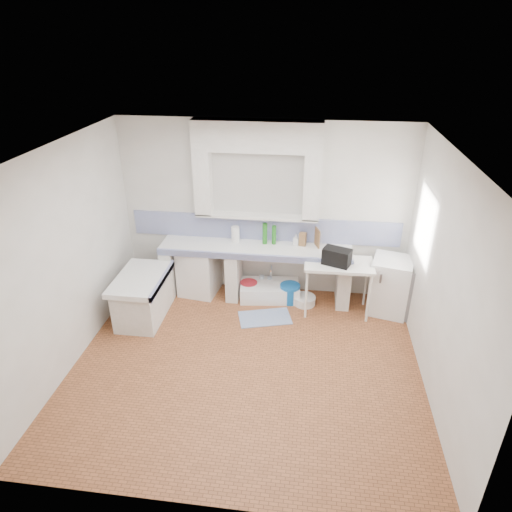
# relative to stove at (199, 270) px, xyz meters

# --- Properties ---
(floor) EXTENTS (4.50, 4.50, 0.00)m
(floor) POSITION_rel_stove_xyz_m (1.04, -1.72, -0.41)
(floor) COLOR #95542F
(floor) RESTS_ON ground
(ceiling) EXTENTS (4.50, 4.50, 0.00)m
(ceiling) POSITION_rel_stove_xyz_m (1.04, -1.72, 2.39)
(ceiling) COLOR silver
(ceiling) RESTS_ON ground
(wall_back) EXTENTS (4.50, 0.00, 4.50)m
(wall_back) POSITION_rel_stove_xyz_m (1.04, 0.28, 0.99)
(wall_back) COLOR silver
(wall_back) RESTS_ON ground
(wall_front) EXTENTS (4.50, 0.00, 4.50)m
(wall_front) POSITION_rel_stove_xyz_m (1.04, -3.72, 0.99)
(wall_front) COLOR silver
(wall_front) RESTS_ON ground
(wall_left) EXTENTS (0.00, 4.50, 4.50)m
(wall_left) POSITION_rel_stove_xyz_m (-1.21, -1.72, 0.99)
(wall_left) COLOR silver
(wall_left) RESTS_ON ground
(wall_right) EXTENTS (0.00, 4.50, 4.50)m
(wall_right) POSITION_rel_stove_xyz_m (3.29, -1.72, 0.99)
(wall_right) COLOR silver
(wall_right) RESTS_ON ground
(alcove_mass) EXTENTS (1.90, 0.25, 0.45)m
(alcove_mass) POSITION_rel_stove_xyz_m (0.94, 0.15, 2.17)
(alcove_mass) COLOR silver
(alcove_mass) RESTS_ON ground
(window_frame) EXTENTS (0.35, 0.86, 1.06)m
(window_frame) POSITION_rel_stove_xyz_m (3.47, -0.52, 1.19)
(window_frame) COLOR #321F10
(window_frame) RESTS_ON ground
(lace_valance) EXTENTS (0.01, 0.84, 0.24)m
(lace_valance) POSITION_rel_stove_xyz_m (3.32, -0.52, 1.57)
(lace_valance) COLOR white
(lace_valance) RESTS_ON ground
(counter_slab) EXTENTS (3.00, 0.60, 0.08)m
(counter_slab) POSITION_rel_stove_xyz_m (0.94, -0.02, 0.45)
(counter_slab) COLOR white
(counter_slab) RESTS_ON ground
(counter_lip) EXTENTS (3.00, 0.04, 0.10)m
(counter_lip) POSITION_rel_stove_xyz_m (0.94, -0.30, 0.45)
(counter_lip) COLOR navy
(counter_lip) RESTS_ON ground
(counter_pier_left) EXTENTS (0.20, 0.55, 0.82)m
(counter_pier_left) POSITION_rel_stove_xyz_m (-0.46, -0.02, 0.00)
(counter_pier_left) COLOR silver
(counter_pier_left) RESTS_ON ground
(counter_pier_mid) EXTENTS (0.20, 0.55, 0.82)m
(counter_pier_mid) POSITION_rel_stove_xyz_m (0.59, -0.02, 0.00)
(counter_pier_mid) COLOR silver
(counter_pier_mid) RESTS_ON ground
(counter_pier_right) EXTENTS (0.20, 0.55, 0.82)m
(counter_pier_right) POSITION_rel_stove_xyz_m (2.34, -0.02, 0.00)
(counter_pier_right) COLOR silver
(counter_pier_right) RESTS_ON ground
(peninsula_top) EXTENTS (0.70, 1.10, 0.08)m
(peninsula_top) POSITION_rel_stove_xyz_m (-0.66, -0.82, 0.25)
(peninsula_top) COLOR white
(peninsula_top) RESTS_ON ground
(peninsula_base) EXTENTS (0.60, 1.00, 0.62)m
(peninsula_base) POSITION_rel_stove_xyz_m (-0.66, -0.82, -0.10)
(peninsula_base) COLOR silver
(peninsula_base) RESTS_ON ground
(peninsula_lip) EXTENTS (0.04, 1.10, 0.10)m
(peninsula_lip) POSITION_rel_stove_xyz_m (-0.33, -0.82, 0.25)
(peninsula_lip) COLOR navy
(peninsula_lip) RESTS_ON ground
(backsplash) EXTENTS (4.27, 0.03, 0.40)m
(backsplash) POSITION_rel_stove_xyz_m (1.04, 0.26, 0.69)
(backsplash) COLOR navy
(backsplash) RESTS_ON ground
(stove) EXTENTS (0.65, 0.63, 0.82)m
(stove) POSITION_rel_stove_xyz_m (0.00, 0.00, 0.00)
(stove) COLOR white
(stove) RESTS_ON ground
(sink) EXTENTS (1.00, 0.61, 0.23)m
(sink) POSITION_rel_stove_xyz_m (1.18, -0.04, -0.30)
(sink) COLOR white
(sink) RESTS_ON ground
(side_table) EXTENTS (1.02, 0.58, 0.05)m
(side_table) POSITION_rel_stove_xyz_m (2.23, -0.30, 0.01)
(side_table) COLOR white
(side_table) RESTS_ON ground
(fridge) EXTENTS (0.69, 0.69, 0.88)m
(fridge) POSITION_rel_stove_xyz_m (3.03, -0.17, 0.03)
(fridge) COLOR white
(fridge) RESTS_ON ground
(bucket_red) EXTENTS (0.37, 0.37, 0.26)m
(bucket_red) POSITION_rel_stove_xyz_m (0.83, -0.05, -0.28)
(bucket_red) COLOR red
(bucket_red) RESTS_ON ground
(bucket_orange) EXTENTS (0.32, 0.32, 0.25)m
(bucket_orange) POSITION_rel_stove_xyz_m (1.28, -0.11, -0.28)
(bucket_orange) COLOR #C34F07
(bucket_orange) RESTS_ON ground
(bucket_blue) EXTENTS (0.33, 0.33, 0.30)m
(bucket_blue) POSITION_rel_stove_xyz_m (1.51, -0.11, -0.26)
(bucket_blue) COLOR #125EAE
(bucket_blue) RESTS_ON ground
(basin_white) EXTENTS (0.45, 0.45, 0.13)m
(basin_white) POSITION_rel_stove_xyz_m (1.75, -0.16, -0.34)
(basin_white) COLOR white
(basin_white) RESTS_ON ground
(water_bottle_a) EXTENTS (0.09, 0.09, 0.30)m
(water_bottle_a) POSITION_rel_stove_xyz_m (1.02, 0.13, -0.26)
(water_bottle_a) COLOR silver
(water_bottle_a) RESTS_ON ground
(water_bottle_b) EXTENTS (0.10, 0.10, 0.28)m
(water_bottle_b) POSITION_rel_stove_xyz_m (1.16, 0.13, -0.27)
(water_bottle_b) COLOR silver
(water_bottle_b) RESTS_ON ground
(black_bag) EXTENTS (0.45, 0.35, 0.25)m
(black_bag) POSITION_rel_stove_xyz_m (2.18, -0.35, 0.56)
(black_bag) COLOR black
(black_bag) RESTS_ON side_table
(green_bottle_a) EXTENTS (0.09, 0.09, 0.34)m
(green_bottle_a) POSITION_rel_stove_xyz_m (1.07, 0.12, 0.66)
(green_bottle_a) COLOR #1E6B1A
(green_bottle_a) RESTS_ON counter_slab
(green_bottle_b) EXTENTS (0.08, 0.08, 0.31)m
(green_bottle_b) POSITION_rel_stove_xyz_m (1.22, 0.13, 0.64)
(green_bottle_b) COLOR #1E6B1A
(green_bottle_b) RESTS_ON counter_slab
(knife_block) EXTENTS (0.12, 0.10, 0.21)m
(knife_block) POSITION_rel_stove_xyz_m (1.67, 0.13, 0.60)
(knife_block) COLOR brown
(knife_block) RESTS_ON counter_slab
(cutting_board) EXTENTS (0.09, 0.21, 0.29)m
(cutting_board) POSITION_rel_stove_xyz_m (1.89, 0.13, 0.64)
(cutting_board) COLOR brown
(cutting_board) RESTS_ON counter_slab
(paper_towel) EXTENTS (0.17, 0.17, 0.26)m
(paper_towel) POSITION_rel_stove_xyz_m (0.60, 0.13, 0.62)
(paper_towel) COLOR white
(paper_towel) RESTS_ON counter_slab
(soap_bottle) EXTENTS (0.10, 0.10, 0.18)m
(soap_bottle) POSITION_rel_stove_xyz_m (1.56, 0.13, 0.58)
(soap_bottle) COLOR white
(soap_bottle) RESTS_ON counter_slab
(rug) EXTENTS (0.87, 0.64, 0.01)m
(rug) POSITION_rel_stove_xyz_m (1.17, -0.64, -0.40)
(rug) COLOR #335396
(rug) RESTS_ON ground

